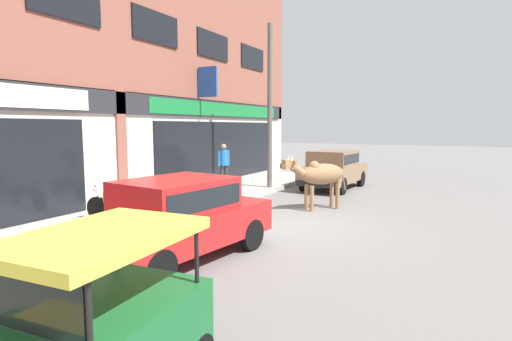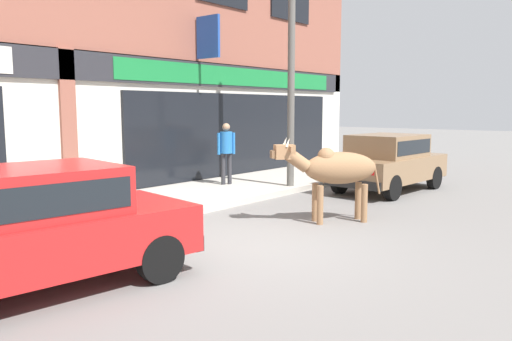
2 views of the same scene
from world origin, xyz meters
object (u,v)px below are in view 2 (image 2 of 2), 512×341
at_px(pedestrian, 226,147).
at_px(motorcycle_1, 98,194).
at_px(cow, 335,169).
at_px(car_1, 37,223).
at_px(utility_pole, 291,70).
at_px(motorcycle_0, 25,204).
at_px(car_0, 388,160).

bearing_deg(pedestrian, motorcycle_1, -170.83).
distance_m(cow, car_1, 5.36).
bearing_deg(cow, utility_pole, 49.38).
relative_size(motorcycle_0, utility_pole, 0.31).
bearing_deg(car_0, utility_pole, 129.58).
distance_m(motorcycle_1, utility_pole, 5.76).
xyz_separation_m(cow, pedestrian, (1.45, 4.14, 0.12)).
relative_size(cow, utility_pole, 0.31).
height_order(car_0, motorcycle_0, car_0).
relative_size(car_1, motorcycle_0, 2.07).
height_order(car_0, motorcycle_1, car_0).
bearing_deg(cow, motorcycle_1, 128.98).
xyz_separation_m(car_0, utility_pole, (-1.60, 1.93, 2.25)).
height_order(cow, motorcycle_0, cow).
bearing_deg(pedestrian, utility_pole, -59.04).
xyz_separation_m(motorcycle_1, utility_pole, (5.11, -0.76, 2.54)).
distance_m(motorcycle_0, motorcycle_1, 1.38).
bearing_deg(motorcycle_0, car_1, -112.58).
bearing_deg(car_1, pedestrian, 26.37).
bearing_deg(car_0, cow, -168.89).
bearing_deg(utility_pole, pedestrian, 120.96).
relative_size(cow, pedestrian, 1.13).
bearing_deg(car_1, car_0, -0.16).
xyz_separation_m(car_0, motorcycle_0, (-8.08, 2.74, -0.29)).
distance_m(cow, pedestrian, 4.39).
height_order(car_1, motorcycle_1, car_1).
bearing_deg(utility_pole, car_0, -50.42).
relative_size(car_0, pedestrian, 2.30).
bearing_deg(utility_pole, car_1, -165.95).
bearing_deg(motorcycle_1, cow, -51.02).
height_order(car_0, car_1, same).
xyz_separation_m(car_1, utility_pole, (7.62, 1.91, 2.25)).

